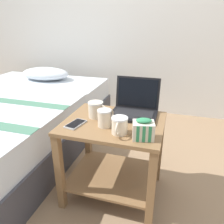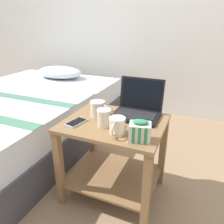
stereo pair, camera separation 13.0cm
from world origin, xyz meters
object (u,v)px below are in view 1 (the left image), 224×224
mug_front_left (96,109)px  mug_front_right (105,117)px  snack_bag (143,129)px  bed (11,119)px  cell_phone (76,124)px  laptop (135,108)px  mug_mid_center (119,125)px

mug_front_left → mug_front_right: (0.10, -0.11, -0.00)m
mug_front_left → snack_bag: size_ratio=1.09×
bed → mug_front_right: bearing=-21.7°
bed → cell_phone: (0.94, -0.48, 0.30)m
bed → mug_front_right: 1.26m
bed → mug_front_right: size_ratio=15.40×
laptop → mug_front_right: 0.27m
bed → cell_phone: size_ratio=12.59×
mug_mid_center → bed: bearing=157.3°
mug_mid_center → snack_bag: size_ratio=1.03×
mug_mid_center → cell_phone: mug_mid_center is taller
mug_front_left → snack_bag: (0.34, -0.19, -0.01)m
bed → laptop: 1.32m
bed → mug_front_left: size_ratio=13.58×
mug_front_left → cell_phone: bearing=-119.5°
bed → laptop: size_ratio=6.35×
bed → cell_phone: bearing=-27.0°
bed → mug_front_left: mug_front_left is taller
laptop → snack_bag: 0.33m
laptop → mug_front_right: (-0.13, -0.23, 0.01)m
laptop → mug_front_right: size_ratio=2.43×
laptop → mug_mid_center: laptop is taller
laptop → mug_front_left: bearing=-151.6°
mug_front_right → cell_phone: 0.19m
mug_front_right → cell_phone: mug_front_right is taller
bed → mug_mid_center: 1.38m
bed → mug_front_left: 1.14m
mug_front_right → mug_mid_center: (0.11, -0.07, -0.00)m
mug_front_right → cell_phone: bearing=-168.6°
bed → mug_front_left: bearing=-18.3°
mug_front_right → mug_mid_center: size_ratio=0.93×
cell_phone → snack_bag: bearing=-6.6°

